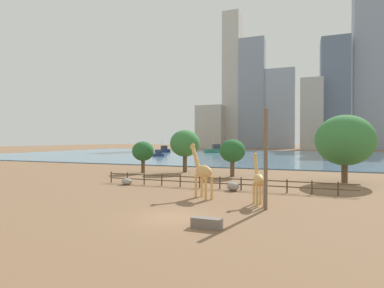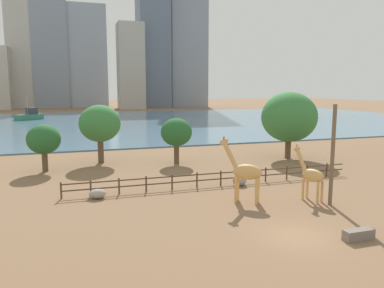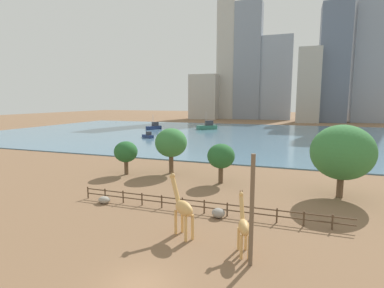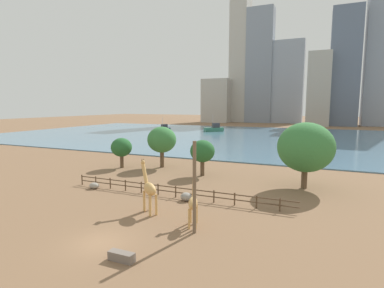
{
  "view_description": "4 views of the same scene",
  "coord_description": "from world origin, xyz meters",
  "px_view_note": "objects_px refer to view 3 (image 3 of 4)",
  "views": [
    {
      "loc": [
        8.1,
        -17.86,
        5.1
      ],
      "look_at": [
        -1.95,
        9.63,
        4.67
      ],
      "focal_mm": 28.0,
      "sensor_mm": 36.0,
      "label": 1
    },
    {
      "loc": [
        -12.0,
        -17.62,
        8.39
      ],
      "look_at": [
        -0.63,
        17.53,
        2.93
      ],
      "focal_mm": 35.0,
      "sensor_mm": 36.0,
      "label": 2
    },
    {
      "loc": [
        8.07,
        -13.95,
        10.55
      ],
      "look_at": [
        -3.81,
        20.06,
        5.33
      ],
      "focal_mm": 28.0,
      "sensor_mm": 36.0,
      "label": 3
    },
    {
      "loc": [
        14.42,
        -16.46,
        10.01
      ],
      "look_at": [
        -0.6,
        18.47,
        5.09
      ],
      "focal_mm": 28.0,
      "sensor_mm": 36.0,
      "label": 4
    }
  ],
  "objects_px": {
    "boulder_near_fence": "(104,200)",
    "tree_center_broad": "(342,152)",
    "tree_left_small": "(171,143)",
    "tree_right_tall": "(126,152)",
    "utility_pole": "(252,211)",
    "boat_ferry": "(154,127)",
    "boat_tug": "(207,126)",
    "boat_sailboat": "(148,136)",
    "giraffe_companion": "(244,226)",
    "tree_left_large": "(221,156)",
    "boulder_by_pole": "(218,213)",
    "giraffe_tall": "(183,207)"
  },
  "relations": [
    {
      "from": "tree_left_large",
      "to": "boat_sailboat",
      "type": "bearing_deg",
      "value": 128.5
    },
    {
      "from": "boulder_near_fence",
      "to": "tree_left_large",
      "type": "xyz_separation_m",
      "value": [
        9.55,
        11.49,
        3.14
      ]
    },
    {
      "from": "boat_ferry",
      "to": "boat_tug",
      "type": "height_order",
      "value": "boat_tug"
    },
    {
      "from": "boat_sailboat",
      "to": "boat_tug",
      "type": "height_order",
      "value": "boat_tug"
    },
    {
      "from": "giraffe_tall",
      "to": "tree_left_large",
      "type": "bearing_deg",
      "value": -48.92
    },
    {
      "from": "giraffe_companion",
      "to": "boulder_by_pole",
      "type": "xyz_separation_m",
      "value": [
        -3.22,
        5.68,
        -1.54
      ]
    },
    {
      "from": "tree_left_small",
      "to": "giraffe_companion",
      "type": "bearing_deg",
      "value": -54.92
    },
    {
      "from": "tree_center_broad",
      "to": "boulder_by_pole",
      "type": "bearing_deg",
      "value": -137.91
    },
    {
      "from": "tree_center_broad",
      "to": "tree_left_small",
      "type": "xyz_separation_m",
      "value": [
        -21.9,
        4.09,
        -0.54
      ]
    },
    {
      "from": "boat_sailboat",
      "to": "boulder_by_pole",
      "type": "bearing_deg",
      "value": 154.64
    },
    {
      "from": "giraffe_companion",
      "to": "tree_center_broad",
      "type": "bearing_deg",
      "value": -45.45
    },
    {
      "from": "utility_pole",
      "to": "boat_tug",
      "type": "relative_size",
      "value": 1.01
    },
    {
      "from": "utility_pole",
      "to": "tree_center_broad",
      "type": "bearing_deg",
      "value": 67.09
    },
    {
      "from": "boulder_near_fence",
      "to": "boat_tug",
      "type": "xyz_separation_m",
      "value": [
        -12.19,
        79.47,
        0.92
      ]
    },
    {
      "from": "boulder_near_fence",
      "to": "tree_right_tall",
      "type": "bearing_deg",
      "value": 110.99
    },
    {
      "from": "boulder_by_pole",
      "to": "tree_left_large",
      "type": "distance_m",
      "value": 11.98
    },
    {
      "from": "utility_pole",
      "to": "boat_tug",
      "type": "height_order",
      "value": "utility_pole"
    },
    {
      "from": "boat_ferry",
      "to": "utility_pole",
      "type": "bearing_deg",
      "value": 49.88
    },
    {
      "from": "boulder_by_pole",
      "to": "boat_ferry",
      "type": "height_order",
      "value": "boat_ferry"
    },
    {
      "from": "boat_sailboat",
      "to": "giraffe_companion",
      "type": "bearing_deg",
      "value": 154.24
    },
    {
      "from": "tree_left_small",
      "to": "boat_ferry",
      "type": "height_order",
      "value": "tree_left_small"
    },
    {
      "from": "tree_left_large",
      "to": "giraffe_tall",
      "type": "bearing_deg",
      "value": -86.99
    },
    {
      "from": "boulder_near_fence",
      "to": "boat_sailboat",
      "type": "bearing_deg",
      "value": 112.76
    },
    {
      "from": "boat_sailboat",
      "to": "tree_left_large",
      "type": "bearing_deg",
      "value": 159.49
    },
    {
      "from": "giraffe_companion",
      "to": "tree_right_tall",
      "type": "bearing_deg",
      "value": 30.62
    },
    {
      "from": "boulder_near_fence",
      "to": "boat_sailboat",
      "type": "xyz_separation_m",
      "value": [
        -20.86,
        49.71,
        0.44
      ]
    },
    {
      "from": "giraffe_companion",
      "to": "boat_sailboat",
      "type": "relative_size",
      "value": 0.98
    },
    {
      "from": "utility_pole",
      "to": "tree_left_large",
      "type": "relative_size",
      "value": 1.43
    },
    {
      "from": "boulder_by_pole",
      "to": "boat_tug",
      "type": "xyz_separation_m",
      "value": [
        -24.3,
        79.27,
        0.85
      ]
    },
    {
      "from": "tree_left_large",
      "to": "boulder_by_pole",
      "type": "bearing_deg",
      "value": -77.2
    },
    {
      "from": "utility_pole",
      "to": "tree_left_large",
      "type": "height_order",
      "value": "utility_pole"
    },
    {
      "from": "tree_left_large",
      "to": "tree_center_broad",
      "type": "height_order",
      "value": "tree_center_broad"
    },
    {
      "from": "boat_sailboat",
      "to": "boat_tug",
      "type": "distance_m",
      "value": 31.0
    },
    {
      "from": "utility_pole",
      "to": "tree_left_small",
      "type": "height_order",
      "value": "utility_pole"
    },
    {
      "from": "boulder_near_fence",
      "to": "tree_center_broad",
      "type": "bearing_deg",
      "value": 23.85
    },
    {
      "from": "utility_pole",
      "to": "boat_ferry",
      "type": "bearing_deg",
      "value": 120.23
    },
    {
      "from": "utility_pole",
      "to": "boat_ferry",
      "type": "relative_size",
      "value": 1.15
    },
    {
      "from": "tree_left_large",
      "to": "boat_ferry",
      "type": "xyz_separation_m",
      "value": [
        -40.24,
        61.84,
        -2.41
      ]
    },
    {
      "from": "boulder_near_fence",
      "to": "tree_center_broad",
      "type": "height_order",
      "value": "tree_center_broad"
    },
    {
      "from": "boulder_by_pole",
      "to": "tree_center_broad",
      "type": "bearing_deg",
      "value": 42.09
    },
    {
      "from": "tree_center_broad",
      "to": "tree_right_tall",
      "type": "xyz_separation_m",
      "value": [
        -27.7,
        1.21,
        -1.74
      ]
    },
    {
      "from": "tree_left_small",
      "to": "tree_right_tall",
      "type": "bearing_deg",
      "value": -153.61
    },
    {
      "from": "tree_left_large",
      "to": "boat_sailboat",
      "type": "xyz_separation_m",
      "value": [
        -30.4,
        38.22,
        -2.7
      ]
    },
    {
      "from": "giraffe_companion",
      "to": "boulder_by_pole",
      "type": "distance_m",
      "value": 6.71
    },
    {
      "from": "giraffe_tall",
      "to": "utility_pole",
      "type": "xyz_separation_m",
      "value": [
        5.66,
        -2.54,
        1.33
      ]
    },
    {
      "from": "boat_ferry",
      "to": "boat_tug",
      "type": "distance_m",
      "value": 19.5
    },
    {
      "from": "tree_left_large",
      "to": "boat_ferry",
      "type": "distance_m",
      "value": 73.81
    },
    {
      "from": "utility_pole",
      "to": "tree_right_tall",
      "type": "relative_size",
      "value": 1.52
    },
    {
      "from": "utility_pole",
      "to": "boulder_near_fence",
      "type": "bearing_deg",
      "value": 156.81
    },
    {
      "from": "utility_pole",
      "to": "boulder_near_fence",
      "type": "xyz_separation_m",
      "value": [
        -16.03,
        6.87,
        -3.29
      ]
    }
  ]
}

